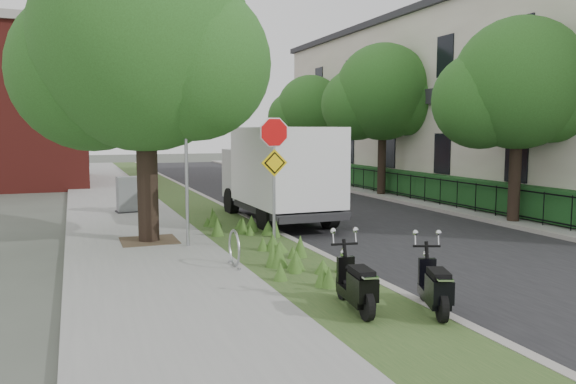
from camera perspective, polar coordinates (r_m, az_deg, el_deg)
name	(u,v)px	position (r m, az deg, el deg)	size (l,w,h in m)	color
ground	(339,255)	(13.27, 5.21, -6.43)	(120.00, 120.00, 0.00)	#4C5147
sidewalk_near	(117,208)	(21.84, -16.94, -1.52)	(3.50, 60.00, 0.12)	gray
verge	(191,204)	(22.20, -9.84, -1.22)	(2.00, 60.00, 0.12)	#2C4E21
kerb_near	(216,203)	(22.41, -7.33, -1.09)	(0.20, 60.00, 0.13)	#9E9991
road	(298,200)	(23.48, 0.99, -0.86)	(7.00, 60.00, 0.01)	black
kerb_far	(371,196)	(24.99, 8.45, -0.35)	(0.20, 60.00, 0.13)	#9E9991
footpath_far	(404,194)	(25.87, 11.73, -0.21)	(3.20, 60.00, 0.12)	gray
street_tree_main	(140,53)	(14.68, -14.77, 13.46)	(6.21, 5.54, 7.66)	black
bare_post	(186,164)	(13.66, -10.28, 2.85)	(0.08, 0.08, 4.00)	#A5A8AD
bike_hoop	(234,248)	(11.67, -5.48, -5.70)	(0.06, 0.78, 0.77)	#A5A8AD
sign_assembly	(274,156)	(12.95, -1.42, 3.68)	(0.94, 0.08, 3.22)	#A5A8AD
fence_far	(385,181)	(25.28, 9.85, 1.07)	(0.04, 24.00, 1.00)	black
hedge_far	(399,181)	(25.65, 11.20, 1.12)	(1.00, 24.00, 1.10)	#17411A
terrace_houses	(467,104)	(27.66, 17.73, 8.54)	(7.40, 26.40, 8.20)	beige
far_tree_a	(516,90)	(18.67, 22.14, 9.55)	(4.60, 4.10, 6.22)	black
far_tree_b	(381,97)	(25.13, 9.44, 9.49)	(4.83, 4.31, 6.56)	black
far_tree_c	(309,112)	(32.26, 2.15, 8.10)	(4.37, 3.89, 5.93)	black
scooter_near	(358,290)	(8.79, 7.13, -9.85)	(0.45, 1.54, 0.73)	black
scooter_far	(436,292)	(8.95, 14.79, -9.78)	(0.69, 1.44, 0.72)	black
box_truck	(279,170)	(17.59, -0.88, 2.22)	(2.35, 5.70, 2.57)	#262628
utility_cabinet	(129,195)	(20.08, -15.81, -0.29)	(0.97, 0.70, 1.22)	#262628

